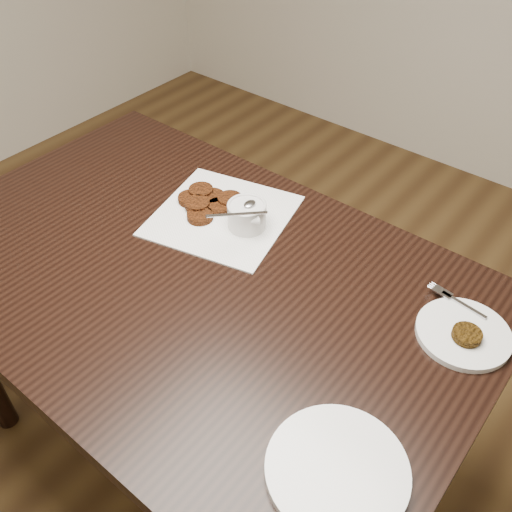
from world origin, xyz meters
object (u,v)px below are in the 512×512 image
(table, at_px, (202,374))
(napkin, at_px, (222,216))
(sauce_ramekin, at_px, (247,204))
(plate_empty, at_px, (337,470))
(plate_with_patty, at_px, (464,331))

(table, bearing_deg, napkin, 111.00)
(napkin, bearing_deg, sauce_ramekin, 4.10)
(table, height_order, napkin, napkin)
(sauce_ramekin, distance_m, plate_empty, 0.63)
(napkin, height_order, plate_with_patty, plate_with_patty)
(sauce_ramekin, xyz_separation_m, plate_empty, (0.49, -0.38, -0.06))
(table, bearing_deg, sauce_ramekin, 89.42)
(napkin, relative_size, plate_empty, 1.36)
(table, relative_size, sauce_ramekin, 10.18)
(table, bearing_deg, plate_empty, -20.96)
(table, bearing_deg, plate_with_patty, 19.95)
(table, relative_size, plate_with_patty, 7.14)
(napkin, xyz_separation_m, sauce_ramekin, (0.07, 0.01, 0.07))
(sauce_ramekin, relative_size, plate_with_patty, 0.70)
(napkin, bearing_deg, table, -69.00)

